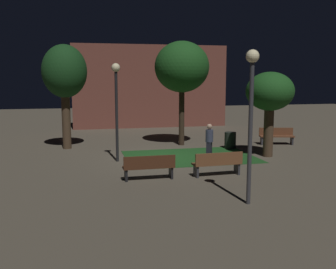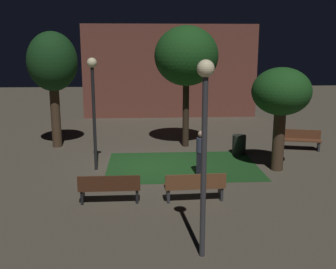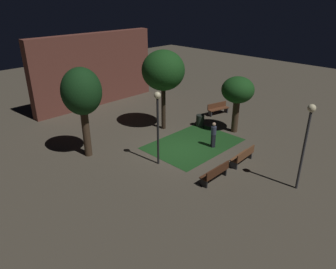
% 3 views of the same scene
% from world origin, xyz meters
% --- Properties ---
extents(ground_plane, '(60.00, 60.00, 0.00)m').
position_xyz_m(ground_plane, '(0.00, 0.00, 0.00)').
color(ground_plane, '#4C4438').
extents(grass_lawn, '(5.74, 4.01, 0.01)m').
position_xyz_m(grass_lawn, '(1.23, -0.01, 0.01)').
color(grass_lawn, '#194219').
rests_on(grass_lawn, ground).
extents(bench_by_lamp, '(1.80, 0.49, 0.88)m').
position_xyz_m(bench_by_lamp, '(-1.26, -3.58, 0.48)').
color(bench_by_lamp, '#422314').
rests_on(bench_by_lamp, ground).
extents(bench_path_side, '(1.82, 0.57, 0.88)m').
position_xyz_m(bench_path_side, '(1.26, -3.58, 0.48)').
color(bench_path_side, brown).
rests_on(bench_path_side, ground).
extents(bench_near_trees, '(1.86, 0.90, 0.88)m').
position_xyz_m(bench_near_trees, '(6.64, 2.15, 0.48)').
color(bench_near_trees, brown).
rests_on(bench_near_trees, ground).
extents(tree_tall_center, '(2.81, 2.81, 5.39)m').
position_xyz_m(tree_tall_center, '(1.67, 3.10, 4.05)').
color(tree_tall_center, '#2D2116').
rests_on(tree_tall_center, ground).
extents(tree_lawn_side, '(2.18, 2.18, 5.14)m').
position_xyz_m(tree_lawn_side, '(-4.20, 3.37, 3.74)').
color(tree_lawn_side, '#423021').
rests_on(tree_lawn_side, ground).
extents(tree_back_right, '(2.12, 2.12, 3.79)m').
position_xyz_m(tree_back_right, '(4.70, -0.70, 2.83)').
color(tree_back_right, '#423021').
rests_on(tree_back_right, ground).
extents(lamp_post_plaza_east, '(0.36, 0.36, 4.28)m').
position_xyz_m(lamp_post_plaza_east, '(1.02, -6.76, 2.93)').
color(lamp_post_plaza_east, '#333338').
rests_on(lamp_post_plaza_east, ground).
extents(lamp_post_path_center, '(0.36, 0.36, 4.12)m').
position_xyz_m(lamp_post_path_center, '(-2.03, -0.26, 2.84)').
color(lamp_post_path_center, black).
rests_on(lamp_post_path_center, ground).
extents(trash_bin, '(0.57, 0.57, 0.82)m').
position_xyz_m(trash_bin, '(3.79, 1.57, 0.41)').
color(trash_bin, black).
rests_on(trash_bin, ground).
extents(pedestrian, '(0.32, 0.34, 1.61)m').
position_xyz_m(pedestrian, '(1.77, -1.12, 0.85)').
color(pedestrian, black).
rests_on(pedestrian, ground).
extents(building_wall_backdrop, '(10.95, 0.80, 5.80)m').
position_xyz_m(building_wall_backdrop, '(1.47, 10.89, 2.90)').
color(building_wall_backdrop, brown).
rests_on(building_wall_backdrop, ground).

